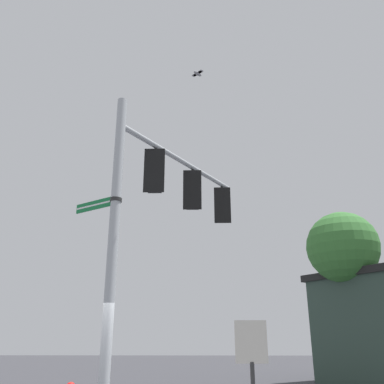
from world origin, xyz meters
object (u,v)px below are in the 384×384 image
(traffic_light_nearest_pole, at_px, (155,173))
(street_name_sign, at_px, (103,203))
(bird_flying, at_px, (198,74))
(historical_marker, at_px, (252,362))
(traffic_light_mid_inner, at_px, (192,192))
(traffic_light_mid_outer, at_px, (222,207))

(traffic_light_nearest_pole, distance_m, street_name_sign, 1.84)
(bird_flying, bearing_deg, historical_marker, -38.06)
(street_name_sign, relative_size, bird_flying, 4.01)
(historical_marker, bearing_deg, traffic_light_mid_inner, 109.31)
(traffic_light_mid_inner, bearing_deg, traffic_light_mid_outer, 57.54)
(traffic_light_mid_outer, xyz_separation_m, bird_flying, (-0.76, -4.07, 2.31))
(traffic_light_mid_inner, bearing_deg, traffic_light_nearest_pole, -122.46)
(bird_flying, xyz_separation_m, historical_marker, (0.97, -0.76, -6.83))
(bird_flying, height_order, historical_marker, bird_flying)
(traffic_light_mid_inner, xyz_separation_m, traffic_light_mid_outer, (0.95, 1.50, 0.00))
(traffic_light_nearest_pole, height_order, traffic_light_mid_outer, same)
(traffic_light_mid_outer, relative_size, bird_flying, 4.24)
(street_name_sign, bearing_deg, traffic_light_nearest_pole, 41.29)
(street_name_sign, bearing_deg, historical_marker, -15.47)
(street_name_sign, distance_m, bird_flying, 4.11)
(bird_flying, bearing_deg, traffic_light_mid_outer, 79.44)
(traffic_light_mid_outer, bearing_deg, traffic_light_nearest_pole, -122.46)
(traffic_light_nearest_pole, distance_m, traffic_light_mid_inner, 1.78)
(traffic_light_mid_inner, distance_m, traffic_light_mid_outer, 1.78)
(traffic_light_mid_inner, relative_size, historical_marker, 0.62)
(traffic_light_mid_outer, relative_size, street_name_sign, 1.06)
(traffic_light_mid_outer, bearing_deg, street_name_sign, -127.12)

